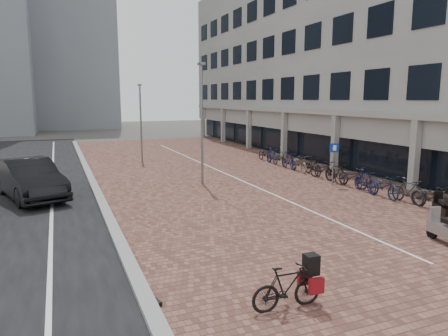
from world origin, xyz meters
TOP-DOWN VIEW (x-y plane):
  - ground at (0.00, 0.00)m, footprint 140.00×140.00m
  - plaza_brick at (2.00, 12.00)m, footprint 14.50×42.00m
  - street_asphalt at (-9.00, 12.00)m, footprint 8.00×50.00m
  - curb at (-5.10, 12.00)m, footprint 0.35×42.00m
  - lane_line at (-7.00, 12.00)m, footprint 0.12×44.00m
  - parking_line at (2.20, 12.00)m, footprint 0.10×30.00m
  - office_building at (12.97, 16.00)m, footprint 8.40×40.00m
  - car_dark at (-7.84, 8.94)m, footprint 3.34×5.53m
  - hero_bike at (-2.48, -3.55)m, footprint 1.58×0.49m
  - shoes at (-5.00, -2.43)m, footprint 0.50×0.45m
  - scooter_mid at (5.87, -0.14)m, footprint 1.04×1.44m
  - scooter_back at (3.81, -2.02)m, footprint 0.69×1.58m
  - parking_sign at (5.90, 6.22)m, footprint 0.43×0.20m
  - lamp_near at (0.03, 8.99)m, footprint 0.12×0.12m
  - lamp_far at (-1.23, 18.22)m, footprint 0.12×0.12m
  - bike_row at (6.52, 7.90)m, footprint 1.11×15.79m

SIDE VIEW (x-z plane):
  - ground at x=0.00m, z-range 0.00..0.00m
  - street_asphalt at x=-9.00m, z-range -0.01..0.02m
  - plaza_brick at x=2.00m, z-range -0.01..0.03m
  - lane_line at x=-7.00m, z-range 0.02..0.02m
  - parking_line at x=2.20m, z-range 0.03..0.04m
  - shoes at x=-5.00m, z-range 0.00..0.10m
  - curb at x=-5.10m, z-range 0.00..0.14m
  - scooter_mid at x=5.87m, z-range 0.00..0.96m
  - hero_bike at x=-2.48m, z-range -0.06..1.04m
  - bike_row at x=6.52m, z-range 0.00..1.05m
  - scooter_back at x=3.81m, z-range 0.00..1.05m
  - car_dark at x=-7.84m, z-range 0.00..1.72m
  - parking_sign at x=5.90m, z-range 0.33..2.45m
  - lamp_far at x=-1.23m, z-range 0.00..5.20m
  - lamp_near at x=0.03m, z-range 0.00..5.93m
  - office_building at x=12.97m, z-range 0.94..15.94m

